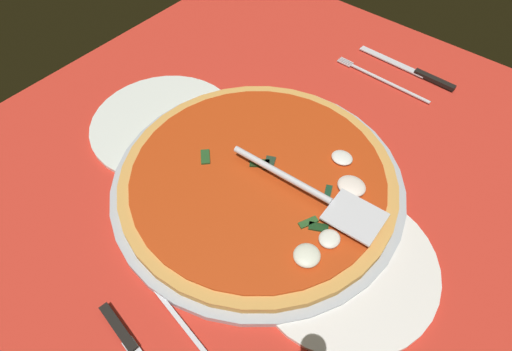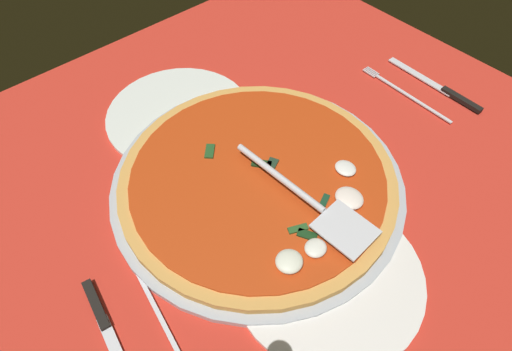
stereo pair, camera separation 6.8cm
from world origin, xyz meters
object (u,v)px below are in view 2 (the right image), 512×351
dinner_plate_left (327,275)px  place_setting_far (135,330)px  dinner_plate_right (179,115)px  pizza_server (308,200)px  place_setting_near (423,93)px  pizza (258,178)px

dinner_plate_left → place_setting_far: place_setting_far is taller
dinner_plate_right → pizza_server: pizza_server is taller
dinner_plate_right → place_setting_near: (-25.45, -38.10, -0.15)cm
pizza_server → place_setting_near: bearing=94.5°
dinner_plate_left → place_setting_near: 43.55cm
pizza → place_setting_near: (-4.31, -38.03, -1.75)cm
pizza → place_setting_near: size_ratio=1.94×
pizza → place_setting_far: size_ratio=1.88×
dinner_plate_right → dinner_plate_left: bearing=175.2°
dinner_plate_left → place_setting_far: 25.70cm
pizza_server → dinner_plate_left: bearing=-31.7°
pizza → pizza_server: (-9.19, -1.38, 2.40)cm
dinner_plate_right → place_setting_near: place_setting_near is taller
place_setting_near → dinner_plate_right: bearing=57.9°
pizza → pizza_server: bearing=-171.4°
dinner_plate_right → pizza_server: (-30.32, -1.45, 4.01)cm
dinner_plate_left → place_setting_near: bearing=-71.9°
dinner_plate_right → pizza_server: bearing=-177.3°
pizza → place_setting_far: 27.62cm
dinner_plate_left → pizza_server: bearing=-28.6°
pizza → pizza_server: pizza_server is taller
dinner_plate_left → dinner_plate_right: same height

